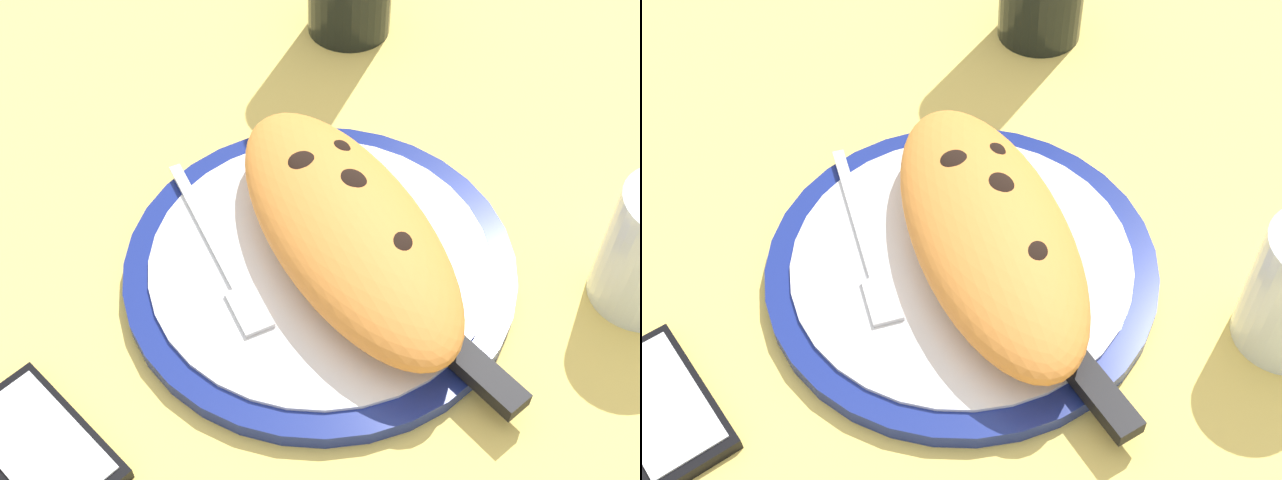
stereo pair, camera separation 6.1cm
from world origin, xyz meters
TOP-DOWN VIEW (x-y plane):
  - ground_plane at (0.00, 0.00)cm, footprint 150.00×150.00cm
  - plate at (0.00, 0.00)cm, footprint 28.87×28.87cm
  - calzone at (-0.38, 1.92)cm, footprint 27.87×16.95cm
  - fork at (-1.33, -6.99)cm, footprint 17.41×5.48cm
  - knife at (8.01, 5.83)cm, footprint 21.86×12.42cm
  - smartphone at (10.38, -20.47)cm, footprint 12.69×11.20cm

SIDE VIEW (x-z plane):
  - ground_plane at x=0.00cm, z-range -3.00..0.00cm
  - smartphone at x=10.38cm, z-range -0.02..1.14cm
  - plate at x=0.00cm, z-range -0.03..1.59cm
  - fork at x=-1.33cm, z-range 1.62..2.02cm
  - knife at x=8.01cm, z-range 1.52..2.72cm
  - calzone at x=-0.38cm, z-range 1.64..7.33cm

